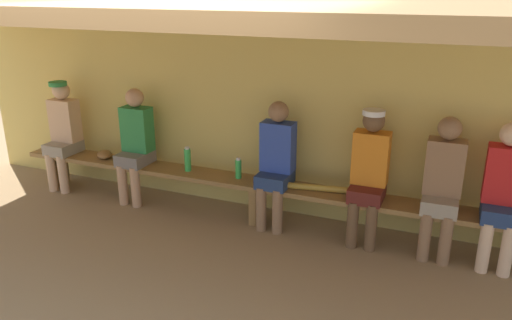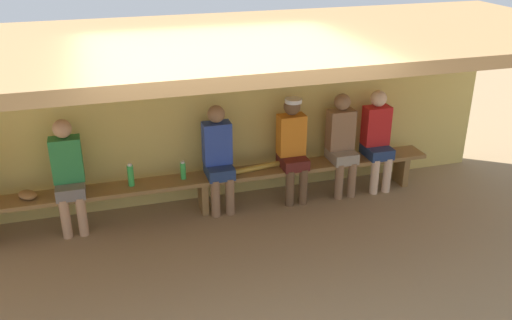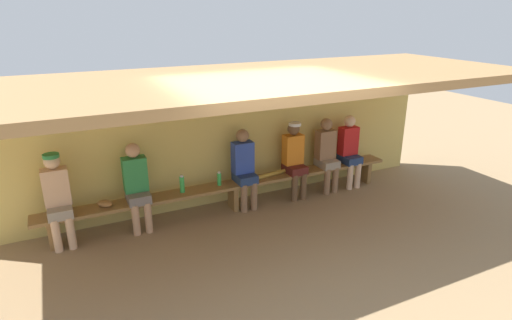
# 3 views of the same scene
# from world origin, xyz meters

# --- Properties ---
(ground_plane) EXTENTS (24.00, 24.00, 0.00)m
(ground_plane) POSITION_xyz_m (0.00, 0.00, 0.00)
(ground_plane) COLOR #937754
(back_wall) EXTENTS (8.00, 0.20, 2.20)m
(back_wall) POSITION_xyz_m (0.00, 2.00, 1.10)
(back_wall) COLOR #D8BC60
(back_wall) RESTS_ON ground
(dugout_roof) EXTENTS (8.00, 2.80, 0.12)m
(dugout_roof) POSITION_xyz_m (0.00, 0.70, 2.26)
(dugout_roof) COLOR #9E7547
(dugout_roof) RESTS_ON back_wall
(bench) EXTENTS (6.00, 0.36, 0.46)m
(bench) POSITION_xyz_m (0.00, 1.55, 0.39)
(bench) COLOR olive
(bench) RESTS_ON ground
(player_in_red) EXTENTS (0.34, 0.42, 1.34)m
(player_in_red) POSITION_xyz_m (-1.53, 1.55, 0.73)
(player_in_red) COLOR slate
(player_in_red) RESTS_ON ground
(player_in_blue) EXTENTS (0.34, 0.42, 1.34)m
(player_in_blue) POSITION_xyz_m (2.34, 1.55, 0.73)
(player_in_blue) COLOR navy
(player_in_blue) RESTS_ON ground
(player_in_white) EXTENTS (0.34, 0.42, 1.34)m
(player_in_white) POSITION_xyz_m (1.16, 1.55, 0.75)
(player_in_white) COLOR #591E19
(player_in_white) RESTS_ON ground
(player_rightmost) EXTENTS (0.34, 0.42, 1.34)m
(player_rightmost) POSITION_xyz_m (1.84, 1.55, 0.73)
(player_rightmost) COLOR gray
(player_rightmost) RESTS_ON ground
(player_leftmost) EXTENTS (0.34, 0.42, 1.34)m
(player_leftmost) POSITION_xyz_m (0.21, 1.55, 0.73)
(player_leftmost) COLOR navy
(player_leftmost) RESTS_ON ground
(water_bottle_clear) EXTENTS (0.07, 0.07, 0.28)m
(water_bottle_clear) POSITION_xyz_m (-0.85, 1.56, 0.59)
(water_bottle_clear) COLOR green
(water_bottle_clear) RESTS_ON bench
(water_bottle_green) EXTENTS (0.07, 0.07, 0.23)m
(water_bottle_green) POSITION_xyz_m (-0.23, 1.57, 0.57)
(water_bottle_green) COLOR green
(water_bottle_green) RESTS_ON bench
(baseball_glove_worn) EXTENTS (0.29, 0.29, 0.09)m
(baseball_glove_worn) POSITION_xyz_m (-2.00, 1.56, 0.51)
(baseball_glove_worn) COLOR olive
(baseball_glove_worn) RESTS_ON bench
(baseball_bat) EXTENTS (0.79, 0.19, 0.07)m
(baseball_bat) POSITION_xyz_m (0.68, 1.55, 0.49)
(baseball_bat) COLOR #B28C33
(baseball_bat) RESTS_ON bench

